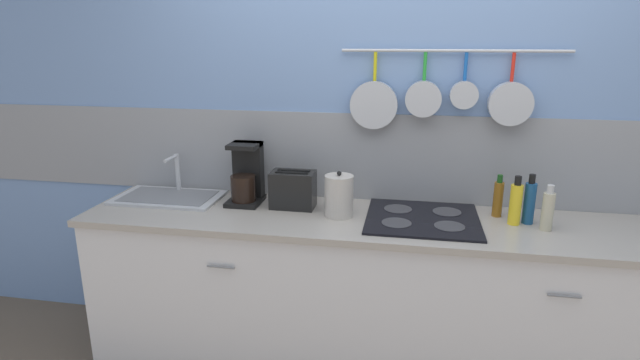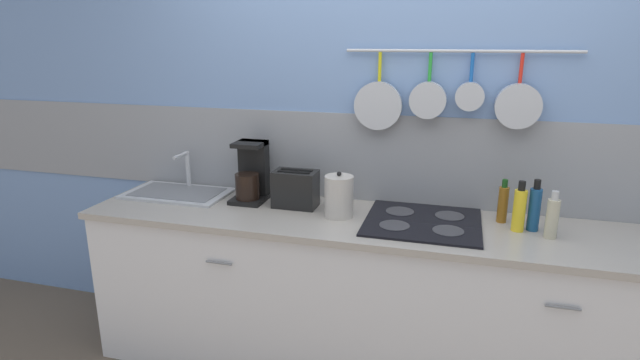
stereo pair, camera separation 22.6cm
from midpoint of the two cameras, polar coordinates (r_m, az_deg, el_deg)
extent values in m
cube|color=#7293C6|center=(2.78, 6.11, 6.02)|extent=(7.20, 0.06, 2.60)
cube|color=gray|center=(2.81, 6.00, 2.59)|extent=(7.20, 0.07, 0.49)
cylinder|color=#B7BABF|center=(2.68, 12.68, 14.22)|extent=(1.15, 0.02, 0.02)
cylinder|color=gold|center=(2.70, 3.89, 12.81)|extent=(0.02, 0.02, 0.15)
cylinder|color=#B7BABF|center=(2.70, 3.76, 8.52)|extent=(0.25, 0.04, 0.25)
cylinder|color=green|center=(2.68, 9.50, 12.68)|extent=(0.02, 0.02, 0.14)
cylinder|color=#B7BABF|center=(2.66, 9.32, 9.11)|extent=(0.19, 0.06, 0.19)
cylinder|color=#1959B2|center=(2.68, 13.97, 12.46)|extent=(0.02, 0.02, 0.14)
cylinder|color=#B7BABF|center=(2.67, 13.80, 9.41)|extent=(0.14, 0.05, 0.14)
cylinder|color=red|center=(2.71, 18.95, 12.10)|extent=(0.02, 0.02, 0.14)
cylinder|color=#B7BABF|center=(2.69, 18.69, 8.24)|extent=(0.22, 0.06, 0.22)
cube|color=silver|center=(2.74, 4.95, -13.62)|extent=(3.14, 0.59, 0.85)
cylinder|color=slate|center=(2.54, -13.83, -9.68)|extent=(0.14, 0.01, 0.01)
cylinder|color=slate|center=(2.40, 23.73, -12.12)|extent=(0.14, 0.01, 0.01)
cube|color=#A59E93|center=(2.55, 5.19, -4.94)|extent=(3.18, 0.63, 0.03)
cube|color=#B7BABF|center=(3.02, -18.98, -1.93)|extent=(0.59, 0.35, 0.01)
cube|color=slate|center=(3.02, -19.00, -1.76)|extent=(0.50, 0.28, 0.00)
cylinder|color=#B7BABF|center=(3.10, -17.98, 0.71)|extent=(0.03, 0.03, 0.23)
cylinder|color=#B7BABF|center=(3.02, -18.78, 2.32)|extent=(0.02, 0.14, 0.02)
cube|color=black|center=(2.83, -10.79, -2.39)|extent=(0.18, 0.22, 0.02)
cube|color=black|center=(2.85, -10.44, 1.02)|extent=(0.16, 0.08, 0.34)
cylinder|color=black|center=(2.78, -11.08, -0.95)|extent=(0.14, 0.14, 0.14)
cube|color=black|center=(2.77, -10.96, 3.87)|extent=(0.16, 0.16, 0.02)
cube|color=black|center=(2.70, -5.50, -1.13)|extent=(0.24, 0.15, 0.20)
cube|color=black|center=(2.65, -5.71, 0.81)|extent=(0.18, 0.03, 0.00)
cube|color=black|center=(2.70, -5.41, 1.09)|extent=(0.18, 0.03, 0.00)
cube|color=black|center=(2.73, -8.07, -0.18)|extent=(0.02, 0.02, 0.02)
cylinder|color=beige|center=(2.56, -0.35, -1.85)|extent=(0.15, 0.15, 0.21)
sphere|color=black|center=(2.52, -0.35, 0.73)|extent=(0.02, 0.02, 0.02)
cube|color=black|center=(2.57, 9.17, -4.40)|extent=(0.56, 0.53, 0.01)
cylinder|color=#38383D|center=(2.47, 6.16, -4.93)|extent=(0.15, 0.15, 0.00)
cylinder|color=#38383D|center=(2.46, 12.06, -5.23)|extent=(0.15, 0.15, 0.00)
cylinder|color=#38383D|center=(2.67, 6.52, -3.33)|extent=(0.15, 0.15, 0.00)
cylinder|color=#38383D|center=(2.66, 11.97, -3.60)|extent=(0.15, 0.15, 0.00)
cylinder|color=#8C5919|center=(2.68, 17.42, -2.17)|extent=(0.05, 0.05, 0.18)
cylinder|color=#194C19|center=(2.65, 17.62, 0.11)|extent=(0.03, 0.03, 0.04)
cylinder|color=yellow|center=(2.59, 19.14, -2.71)|extent=(0.06, 0.06, 0.20)
cylinder|color=black|center=(2.55, 19.39, -0.10)|extent=(0.03, 0.03, 0.04)
cylinder|color=navy|center=(2.62, 20.57, -2.55)|extent=(0.06, 0.06, 0.21)
cylinder|color=black|center=(2.59, 20.84, 0.10)|extent=(0.03, 0.03, 0.05)
cylinder|color=#BFB799|center=(2.56, 22.33, -3.42)|extent=(0.06, 0.06, 0.18)
cylinder|color=beige|center=(2.53, 22.59, -1.02)|extent=(0.03, 0.03, 0.04)
camera|label=1|loc=(0.11, -92.55, -0.73)|focal=28.00mm
camera|label=2|loc=(0.11, 87.45, 0.73)|focal=28.00mm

